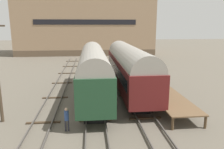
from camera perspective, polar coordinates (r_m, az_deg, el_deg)
name	(u,v)px	position (r m, az deg, el deg)	size (l,w,h in m)	color
ground_plane	(95,107)	(20.43, -4.57, -8.50)	(200.00, 200.00, 0.00)	#60594C
track_left	(50,107)	(20.71, -15.87, -8.24)	(2.60, 60.00, 0.26)	#4C4742
track_middle	(95,106)	(20.38, -4.58, -8.12)	(2.60, 60.00, 0.26)	#4C4742
track_right	(137,104)	(20.84, 6.63, -7.70)	(2.60, 60.00, 0.26)	#4C4742
train_car_green	(93,69)	(22.33, -4.88, 1.37)	(2.91, 15.91, 5.27)	black
train_car_maroon	(129,66)	(24.63, 4.43, 2.28)	(3.10, 17.40, 5.20)	black
station_platform	(160,90)	(22.69, 12.54, -4.01)	(2.77, 13.55, 1.05)	brown
bench	(157,80)	(24.22, 11.61, -1.52)	(1.40, 0.40, 0.91)	#2D4C33
person_worker	(67,117)	(15.95, -11.78, -10.85)	(0.32, 0.32, 1.77)	#282833
warehouse_building	(86,25)	(60.56, -6.80, 12.64)	(34.89, 13.13, 14.94)	brown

